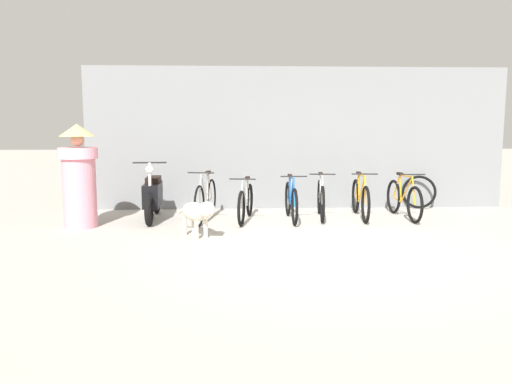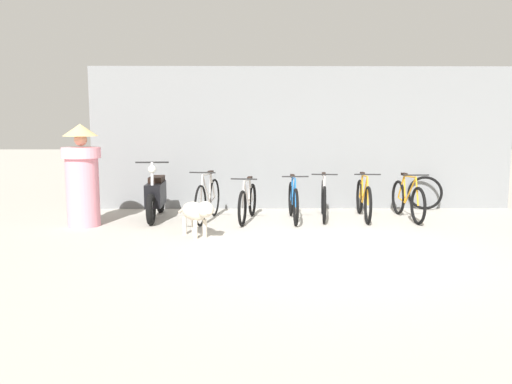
{
  "view_description": "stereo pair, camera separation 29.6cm",
  "coord_description": "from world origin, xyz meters",
  "px_view_note": "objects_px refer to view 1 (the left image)",
  "views": [
    {
      "loc": [
        -1.34,
        -6.68,
        1.7
      ],
      "look_at": [
        -0.97,
        1.25,
        0.65
      ],
      "focal_mm": 35.0,
      "sensor_mm": 36.0,
      "label": 1
    },
    {
      "loc": [
        -1.05,
        -6.69,
        1.7
      ],
      "look_at": [
        -0.97,
        1.25,
        0.65
      ],
      "focal_mm": 35.0,
      "sensor_mm": 36.0,
      "label": 2
    }
  ],
  "objects_px": {
    "bicycle_1": "(246,203)",
    "person_in_robes": "(79,175)",
    "bicycle_2": "(291,201)",
    "bicycle_5": "(404,199)",
    "bicycle_0": "(206,200)",
    "motorcycle": "(153,196)",
    "bicycle_3": "(321,199)",
    "stray_dog": "(197,212)",
    "spare_tire_left": "(419,192)",
    "bicycle_4": "(360,199)"
  },
  "relations": [
    {
      "from": "bicycle_1",
      "to": "stray_dog",
      "type": "height_order",
      "value": "bicycle_1"
    },
    {
      "from": "bicycle_0",
      "to": "motorcycle",
      "type": "relative_size",
      "value": 0.94
    },
    {
      "from": "bicycle_2",
      "to": "motorcycle",
      "type": "xyz_separation_m",
      "value": [
        -2.52,
        0.21,
        0.08
      ]
    },
    {
      "from": "person_in_robes",
      "to": "bicycle_4",
      "type": "bearing_deg",
      "value": -127.03
    },
    {
      "from": "bicycle_1",
      "to": "bicycle_5",
      "type": "xyz_separation_m",
      "value": [
        2.94,
        0.14,
        0.02
      ]
    },
    {
      "from": "bicycle_0",
      "to": "stray_dog",
      "type": "xyz_separation_m",
      "value": [
        -0.06,
        -1.36,
        0.01
      ]
    },
    {
      "from": "motorcycle",
      "to": "person_in_robes",
      "type": "bearing_deg",
      "value": -61.6
    },
    {
      "from": "bicycle_3",
      "to": "motorcycle",
      "type": "height_order",
      "value": "motorcycle"
    },
    {
      "from": "bicycle_2",
      "to": "bicycle_5",
      "type": "bearing_deg",
      "value": 92.86
    },
    {
      "from": "bicycle_0",
      "to": "bicycle_4",
      "type": "height_order",
      "value": "bicycle_0"
    },
    {
      "from": "bicycle_2",
      "to": "spare_tire_left",
      "type": "distance_m",
      "value": 3.03
    },
    {
      "from": "bicycle_3",
      "to": "spare_tire_left",
      "type": "xyz_separation_m",
      "value": [
        2.22,
        0.96,
        -0.01
      ]
    },
    {
      "from": "motorcycle",
      "to": "bicycle_0",
      "type": "bearing_deg",
      "value": 76.01
    },
    {
      "from": "bicycle_3",
      "to": "motorcycle",
      "type": "bearing_deg",
      "value": -83.45
    },
    {
      "from": "bicycle_5",
      "to": "motorcycle",
      "type": "bearing_deg",
      "value": -93.62
    },
    {
      "from": "bicycle_5",
      "to": "person_in_robes",
      "type": "bearing_deg",
      "value": -86.75
    },
    {
      "from": "bicycle_2",
      "to": "bicycle_4",
      "type": "relative_size",
      "value": 0.94
    },
    {
      "from": "bicycle_1",
      "to": "spare_tire_left",
      "type": "height_order",
      "value": "bicycle_1"
    },
    {
      "from": "bicycle_1",
      "to": "motorcycle",
      "type": "relative_size",
      "value": 0.89
    },
    {
      "from": "bicycle_0",
      "to": "bicycle_4",
      "type": "xyz_separation_m",
      "value": [
        2.86,
        0.17,
        -0.03
      ]
    },
    {
      "from": "stray_dog",
      "to": "bicycle_4",
      "type": "bearing_deg",
      "value": 84.15
    },
    {
      "from": "bicycle_2",
      "to": "bicycle_3",
      "type": "distance_m",
      "value": 0.61
    },
    {
      "from": "bicycle_5",
      "to": "spare_tire_left",
      "type": "distance_m",
      "value": 1.25
    },
    {
      "from": "spare_tire_left",
      "to": "bicycle_5",
      "type": "bearing_deg",
      "value": -123.22
    },
    {
      "from": "bicycle_5",
      "to": "stray_dog",
      "type": "distance_m",
      "value": 3.99
    },
    {
      "from": "bicycle_2",
      "to": "person_in_robes",
      "type": "distance_m",
      "value": 3.7
    },
    {
      "from": "person_in_robes",
      "to": "spare_tire_left",
      "type": "bearing_deg",
      "value": -120.31
    },
    {
      "from": "stray_dog",
      "to": "motorcycle",
      "type": "bearing_deg",
      "value": 177.04
    },
    {
      "from": "bicycle_3",
      "to": "bicycle_0",
      "type": "bearing_deg",
      "value": -78.29
    },
    {
      "from": "bicycle_1",
      "to": "person_in_robes",
      "type": "bearing_deg",
      "value": -71.11
    },
    {
      "from": "stray_dog",
      "to": "bicycle_5",
      "type": "bearing_deg",
      "value": 77.95
    },
    {
      "from": "motorcycle",
      "to": "stray_dog",
      "type": "xyz_separation_m",
      "value": [
        0.92,
        -1.56,
        -0.03
      ]
    },
    {
      "from": "bicycle_0",
      "to": "motorcycle",
      "type": "xyz_separation_m",
      "value": [
        -0.98,
        0.2,
        0.05
      ]
    },
    {
      "from": "bicycle_4",
      "to": "spare_tire_left",
      "type": "relative_size",
      "value": 2.53
    },
    {
      "from": "bicycle_4",
      "to": "spare_tire_left",
      "type": "distance_m",
      "value": 1.77
    },
    {
      "from": "bicycle_0",
      "to": "bicycle_2",
      "type": "distance_m",
      "value": 1.54
    },
    {
      "from": "stray_dog",
      "to": "bicycle_2",
      "type": "bearing_deg",
      "value": 96.52
    },
    {
      "from": "person_in_robes",
      "to": "motorcycle",
      "type": "bearing_deg",
      "value": -103.38
    },
    {
      "from": "bicycle_5",
      "to": "person_in_robes",
      "type": "distance_m",
      "value": 5.8
    },
    {
      "from": "stray_dog",
      "to": "spare_tire_left",
      "type": "relative_size",
      "value": 1.36
    },
    {
      "from": "stray_dog",
      "to": "spare_tire_left",
      "type": "xyz_separation_m",
      "value": [
        4.4,
        2.51,
        -0.05
      ]
    },
    {
      "from": "bicycle_5",
      "to": "spare_tire_left",
      "type": "height_order",
      "value": "bicycle_5"
    },
    {
      "from": "bicycle_5",
      "to": "stray_dog",
      "type": "relative_size",
      "value": 1.8
    },
    {
      "from": "bicycle_1",
      "to": "motorcycle",
      "type": "distance_m",
      "value": 1.71
    },
    {
      "from": "motorcycle",
      "to": "person_in_robes",
      "type": "distance_m",
      "value": 1.38
    },
    {
      "from": "bicycle_4",
      "to": "spare_tire_left",
      "type": "bearing_deg",
      "value": 128.03
    },
    {
      "from": "bicycle_1",
      "to": "person_in_robes",
      "type": "xyz_separation_m",
      "value": [
        -2.81,
        -0.44,
        0.56
      ]
    },
    {
      "from": "bicycle_5",
      "to": "bicycle_0",
      "type": "bearing_deg",
      "value": -90.88
    },
    {
      "from": "motorcycle",
      "to": "person_in_robes",
      "type": "relative_size",
      "value": 1.04
    },
    {
      "from": "bicycle_2",
      "to": "bicycle_4",
      "type": "xyz_separation_m",
      "value": [
        1.32,
        0.19,
        0.01
      ]
    }
  ]
}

